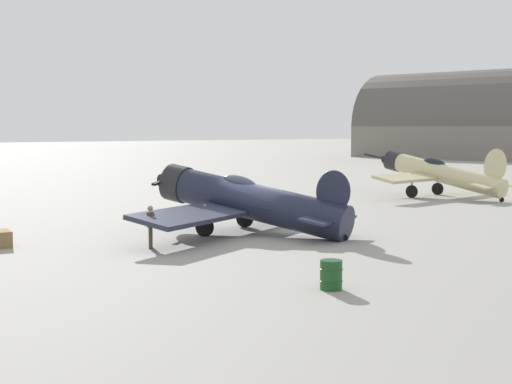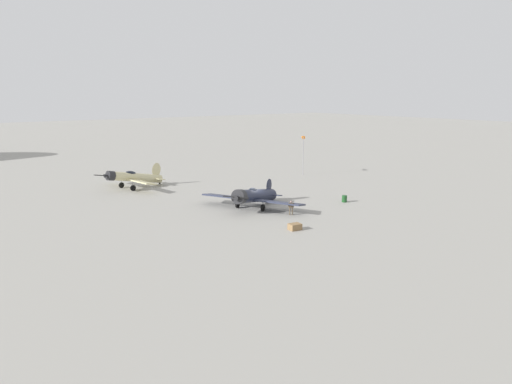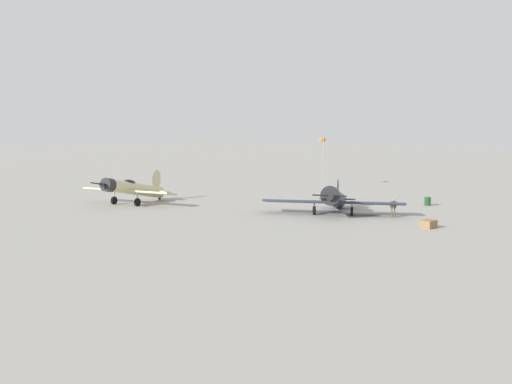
# 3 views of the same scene
# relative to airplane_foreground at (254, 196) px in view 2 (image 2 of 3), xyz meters

# --- Properties ---
(ground_plane) EXTENTS (400.00, 400.00, 0.00)m
(ground_plane) POSITION_rel_airplane_foreground_xyz_m (0.22, -0.46, -1.39)
(ground_plane) COLOR gray
(airplane_foreground) EXTENTS (12.26, 9.69, 3.02)m
(airplane_foreground) POSITION_rel_airplane_foreground_xyz_m (0.00, 0.00, 0.00)
(airplane_foreground) COLOR #1E2338
(airplane_foreground) RESTS_ON ground_plane
(airplane_mid_apron) EXTENTS (10.87, 10.67, 3.36)m
(airplane_mid_apron) POSITION_rel_airplane_foreground_xyz_m (19.63, 6.78, 0.20)
(airplane_mid_apron) COLOR beige
(airplane_mid_apron) RESTS_ON ground_plane
(ground_crew_mechanic) EXTENTS (0.43, 0.54, 1.61)m
(ground_crew_mechanic) POSITION_rel_airplane_foreground_xyz_m (-5.17, -1.28, -0.42)
(ground_crew_mechanic) COLOR brown
(ground_crew_mechanic) RESTS_ON ground_plane
(equipment_crate) EXTENTS (1.05, 1.29, 0.62)m
(equipment_crate) POSITION_rel_airplane_foreground_xyz_m (-9.85, 2.27, -1.08)
(equipment_crate) COLOR olive
(equipment_crate) RESTS_ON ground_plane
(fuel_drum) EXTENTS (0.66, 0.66, 0.84)m
(fuel_drum) POSITION_rel_airplane_foreground_xyz_m (-4.34, -10.77, -0.97)
(fuel_drum) COLOR #19471E
(fuel_drum) RESTS_ON ground_plane
(windsock_mast) EXTENTS (1.90, 1.46, 6.43)m
(windsock_mast) POSITION_rel_airplane_foreground_xyz_m (14.59, -20.84, 4.47)
(windsock_mast) COLOR gray
(windsock_mast) RESTS_ON ground_plane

